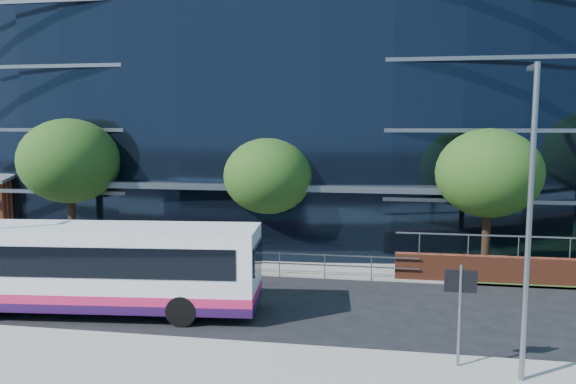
% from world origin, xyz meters
% --- Properties ---
extents(ground, '(200.00, 200.00, 0.00)m').
position_xyz_m(ground, '(0.00, 0.00, 0.00)').
color(ground, black).
rests_on(ground, ground).
extents(kerb, '(80.00, 0.25, 0.16)m').
position_xyz_m(kerb, '(0.00, -1.00, 0.08)').
color(kerb, gray).
rests_on(kerb, ground).
extents(yellow_line_outer, '(80.00, 0.08, 0.01)m').
position_xyz_m(yellow_line_outer, '(0.00, -0.80, 0.01)').
color(yellow_line_outer, gold).
rests_on(yellow_line_outer, ground).
extents(yellow_line_inner, '(80.00, 0.08, 0.01)m').
position_xyz_m(yellow_line_inner, '(0.00, -0.65, 0.01)').
color(yellow_line_inner, gold).
rests_on(yellow_line_inner, ground).
extents(far_forecourt, '(50.00, 8.00, 0.10)m').
position_xyz_m(far_forecourt, '(-6.00, 11.00, 0.05)').
color(far_forecourt, gray).
rests_on(far_forecourt, ground).
extents(glass_office, '(44.00, 23.10, 16.00)m').
position_xyz_m(glass_office, '(-4.00, 20.85, 8.00)').
color(glass_office, black).
rests_on(glass_office, ground).
extents(guard_railings, '(24.00, 0.05, 1.10)m').
position_xyz_m(guard_railings, '(-8.00, 7.00, 0.82)').
color(guard_railings, slate).
rests_on(guard_railings, ground).
extents(street_sign, '(0.85, 0.09, 2.80)m').
position_xyz_m(street_sign, '(4.50, -1.59, 2.15)').
color(street_sign, slate).
rests_on(street_sign, pavement_near).
extents(tree_far_a, '(4.95, 4.95, 6.98)m').
position_xyz_m(tree_far_a, '(-13.00, 9.00, 4.86)').
color(tree_far_a, black).
rests_on(tree_far_a, ground).
extents(tree_far_b, '(4.29, 4.29, 6.05)m').
position_xyz_m(tree_far_b, '(-3.00, 9.50, 4.21)').
color(tree_far_b, black).
rests_on(tree_far_b, ground).
extents(tree_far_c, '(4.62, 4.62, 6.51)m').
position_xyz_m(tree_far_c, '(7.00, 9.00, 4.54)').
color(tree_far_c, black).
rests_on(tree_far_c, ground).
extents(streetlight_east, '(0.15, 0.77, 8.00)m').
position_xyz_m(streetlight_east, '(6.00, -2.17, 4.44)').
color(streetlight_east, slate).
rests_on(streetlight_east, pavement_near).
extents(city_bus, '(11.66, 3.70, 3.10)m').
position_xyz_m(city_bus, '(-7.40, 1.29, 1.65)').
color(city_bus, white).
rests_on(city_bus, ground).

